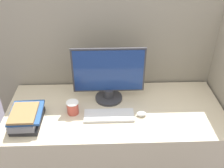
{
  "coord_description": "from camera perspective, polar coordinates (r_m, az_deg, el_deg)",
  "views": [
    {
      "loc": [
        -0.08,
        -1.22,
        2.0
      ],
      "look_at": [
        -0.02,
        0.4,
        0.93
      ],
      "focal_mm": 42.0,
      "sensor_mm": 36.0,
      "label": 1
    }
  ],
  "objects": [
    {
      "name": "mouse",
      "position": [
        1.97,
        6.42,
        -6.49
      ],
      "size": [
        0.07,
        0.05,
        0.03
      ],
      "color": "silver",
      "rests_on": "desk"
    },
    {
      "name": "monitor",
      "position": [
        2.02,
        -0.74,
        1.62
      ],
      "size": [
        0.56,
        0.22,
        0.45
      ],
      "color": "#333338",
      "rests_on": "desk"
    },
    {
      "name": "coffee_cup",
      "position": [
        1.99,
        -8.55,
        -5.09
      ],
      "size": [
        0.09,
        0.09,
        0.1
      ],
      "color": "#BF4C3F",
      "rests_on": "desk"
    },
    {
      "name": "keyboard",
      "position": [
        1.96,
        -0.64,
        -6.86
      ],
      "size": [
        0.37,
        0.14,
        0.02
      ],
      "color": "silver",
      "rests_on": "desk"
    },
    {
      "name": "desk",
      "position": [
        2.28,
        0.61,
        -12.54
      ],
      "size": [
        1.67,
        0.72,
        0.72
      ],
      "color": "beige",
      "rests_on": "ground_plane"
    },
    {
      "name": "cubicle_panel_rear",
      "position": [
        2.34,
        0.24,
        1.0
      ],
      "size": [
        2.07,
        0.04,
        1.48
      ],
      "color": "gray",
      "rests_on": "ground_plane"
    },
    {
      "name": "book_stack",
      "position": [
        1.97,
        -18.21,
        -6.86
      ],
      "size": [
        0.23,
        0.29,
        0.11
      ],
      "color": "#262628",
      "rests_on": "desk"
    }
  ]
}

